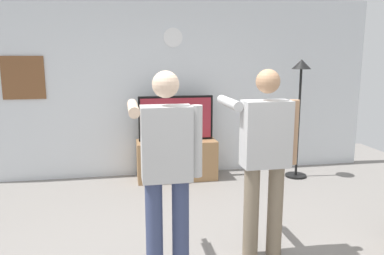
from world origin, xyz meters
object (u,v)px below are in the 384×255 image
(framed_picture, at_px, (23,78))
(person_standing_nearer_couch, at_px, (265,153))
(person_standing_nearer_lamp, at_px, (166,165))
(wall_clock, at_px, (173,37))
(television, at_px, (176,118))
(tv_stand, at_px, (177,160))
(floor_lamp, at_px, (300,94))

(framed_picture, xyz_separation_m, person_standing_nearer_couch, (2.60, -2.65, -0.55))
(person_standing_nearer_couch, bearing_deg, person_standing_nearer_lamp, -167.58)
(wall_clock, distance_m, framed_picture, 2.22)
(person_standing_nearer_lamp, bearing_deg, television, 80.24)
(framed_picture, height_order, person_standing_nearer_lamp, framed_picture)
(tv_stand, relative_size, person_standing_nearer_couch, 0.68)
(floor_lamp, bearing_deg, tv_stand, 172.53)
(tv_stand, xyz_separation_m, framed_picture, (-2.14, 0.30, 1.23))
(tv_stand, xyz_separation_m, television, (-0.00, 0.05, 0.63))
(television, bearing_deg, person_standing_nearer_lamp, -99.76)
(person_standing_nearer_lamp, bearing_deg, framed_picture, 120.79)
(television, distance_m, person_standing_nearer_couch, 2.44)
(television, height_order, wall_clock, wall_clock)
(framed_picture, bearing_deg, wall_clock, -0.13)
(tv_stand, height_order, person_standing_nearer_lamp, person_standing_nearer_lamp)
(wall_clock, relative_size, person_standing_nearer_couch, 0.16)
(person_standing_nearer_lamp, xyz_separation_m, person_standing_nearer_couch, (0.90, 0.20, 0.01))
(television, distance_m, framed_picture, 2.24)
(television, xyz_separation_m, person_standing_nearer_couch, (0.46, -2.40, 0.06))
(wall_clock, xyz_separation_m, framed_picture, (-2.14, 0.00, -0.57))
(television, xyz_separation_m, floor_lamp, (1.82, -0.28, 0.35))
(tv_stand, relative_size, television, 1.06)
(wall_clock, height_order, framed_picture, wall_clock)
(person_standing_nearer_lamp, bearing_deg, wall_clock, 81.06)
(wall_clock, relative_size, person_standing_nearer_lamp, 0.16)
(framed_picture, relative_size, person_standing_nearer_couch, 0.35)
(tv_stand, xyz_separation_m, floor_lamp, (1.82, -0.24, 0.98))
(television, bearing_deg, person_standing_nearer_couch, -79.22)
(wall_clock, height_order, floor_lamp, wall_clock)
(tv_stand, height_order, floor_lamp, floor_lamp)
(wall_clock, xyz_separation_m, person_standing_nearer_lamp, (-0.45, -2.84, -1.13))
(floor_lamp, relative_size, person_standing_nearer_couch, 1.03)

